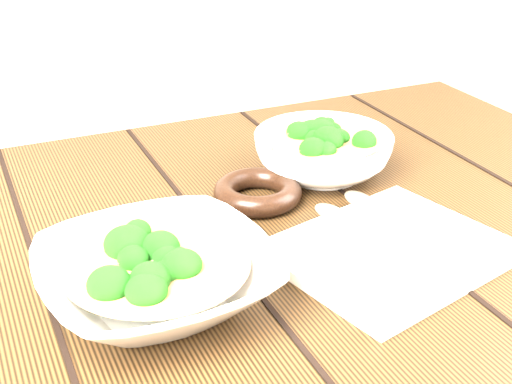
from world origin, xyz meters
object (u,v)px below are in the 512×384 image
object	(u,v)px
soup_bowl_front	(157,275)
trivet	(258,192)
soup_bowl_back	(323,152)
napkin	(390,251)
table	(236,323)

from	to	relation	value
soup_bowl_front	trivet	distance (m)	0.25
soup_bowl_back	napkin	bearing A→B (deg)	-99.58
table	soup_bowl_back	xyz separation A→B (m)	(0.18, 0.12, 0.15)
soup_bowl_back	napkin	distance (m)	0.23
soup_bowl_back	soup_bowl_front	bearing A→B (deg)	-146.12
soup_bowl_back	trivet	xyz separation A→B (m)	(-0.12, -0.04, -0.02)
soup_bowl_front	trivet	bearing A→B (deg)	41.46
trivet	soup_bowl_back	bearing A→B (deg)	18.78
soup_bowl_back	napkin	xyz separation A→B (m)	(-0.04, -0.22, -0.03)
table	napkin	size ratio (longest dim) A/B	4.90
soup_bowl_front	soup_bowl_back	size ratio (longest dim) A/B	1.03
table	napkin	bearing A→B (deg)	-36.12
soup_bowl_back	trivet	distance (m)	0.13
soup_bowl_back	trivet	world-z (taller)	soup_bowl_back
soup_bowl_front	table	bearing A→B (deg)	35.37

